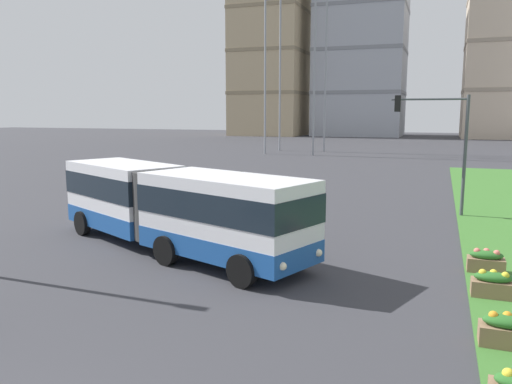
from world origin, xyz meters
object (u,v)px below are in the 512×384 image
(car_maroon_sedan, at_px, (221,186))
(apartment_tower_westcentre, at_px, (361,53))
(articulated_bus, at_px, (173,206))
(flower_planter_3, at_px, (493,284))
(flower_planter_4, at_px, (486,261))
(flower_planter_2, at_px, (507,330))
(apartment_tower_west, at_px, (271,34))
(traffic_light_far_right, at_px, (440,133))

(car_maroon_sedan, height_order, apartment_tower_westcentre, apartment_tower_westcentre)
(articulated_bus, distance_m, flower_planter_3, 10.79)
(articulated_bus, height_order, apartment_tower_westcentre, apartment_tower_westcentre)
(car_maroon_sedan, relative_size, flower_planter_4, 4.12)
(flower_planter_4, relative_size, apartment_tower_westcentre, 0.03)
(car_maroon_sedan, distance_m, flower_planter_3, 18.32)
(flower_planter_2, height_order, flower_planter_3, same)
(flower_planter_2, relative_size, flower_planter_4, 1.00)
(flower_planter_2, bearing_deg, articulated_bus, 156.57)
(flower_planter_2, bearing_deg, apartment_tower_west, 111.08)
(apartment_tower_west, bearing_deg, traffic_light_far_right, -66.48)
(flower_planter_2, distance_m, flower_planter_3, 3.14)
(articulated_bus, height_order, apartment_tower_west, apartment_tower_west)
(apartment_tower_westcentre, bearing_deg, car_maroon_sedan, -86.70)
(articulated_bus, distance_m, flower_planter_4, 10.73)
(flower_planter_4, bearing_deg, car_maroon_sedan, 143.44)
(car_maroon_sedan, bearing_deg, flower_planter_2, -48.86)
(articulated_bus, xyz_separation_m, car_maroon_sedan, (-2.90, 10.88, -0.90))
(car_maroon_sedan, height_order, flower_planter_4, car_maroon_sedan)
(articulated_bus, relative_size, car_maroon_sedan, 2.60)
(car_maroon_sedan, xyz_separation_m, traffic_light_far_right, (11.96, -0.76, 3.27))
(flower_planter_3, bearing_deg, traffic_light_far_right, 97.69)
(flower_planter_3, relative_size, flower_planter_4, 1.00)
(apartment_tower_west, bearing_deg, flower_planter_4, -67.79)
(car_maroon_sedan, distance_m, flower_planter_2, 20.56)
(flower_planter_2, distance_m, traffic_light_far_right, 15.24)
(flower_planter_3, bearing_deg, apartment_tower_westcentre, 100.63)
(flower_planter_2, bearing_deg, traffic_light_far_right, 96.06)
(flower_planter_3, xyz_separation_m, apartment_tower_west, (-37.49, 94.13, 21.54))
(apartment_tower_westcentre, bearing_deg, flower_planter_2, -79.69)
(traffic_light_far_right, height_order, apartment_tower_west, apartment_tower_west)
(articulated_bus, xyz_separation_m, flower_planter_4, (10.62, 0.85, -1.23))
(car_maroon_sedan, bearing_deg, flower_planter_4, -36.56)
(flower_planter_2, distance_m, apartment_tower_westcentre, 104.72)
(car_maroon_sedan, height_order, apartment_tower_west, apartment_tower_west)
(apartment_tower_west, relative_size, apartment_tower_westcentre, 1.25)
(car_maroon_sedan, distance_m, apartment_tower_west, 87.83)
(flower_planter_2, distance_m, flower_planter_4, 5.45)
(articulated_bus, bearing_deg, traffic_light_far_right, 48.17)
(flower_planter_2, height_order, flower_planter_4, same)
(car_maroon_sedan, xyz_separation_m, flower_planter_4, (13.53, -10.03, -0.33))
(traffic_light_far_right, bearing_deg, flower_planter_3, -82.31)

